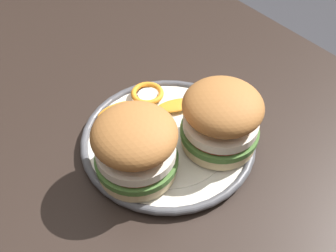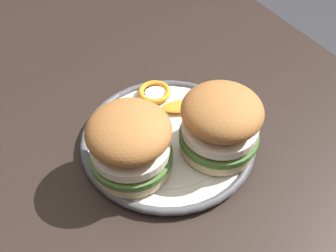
% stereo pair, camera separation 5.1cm
% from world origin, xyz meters
% --- Properties ---
extents(dining_table, '(1.48, 0.86, 0.78)m').
position_xyz_m(dining_table, '(0.00, 0.00, 0.68)').
color(dining_table, black).
rests_on(dining_table, ground).
extents(dinner_plate, '(0.27, 0.27, 0.02)m').
position_xyz_m(dinner_plate, '(-0.07, 0.03, 0.79)').
color(dinner_plate, silver).
rests_on(dinner_plate, dining_table).
extents(sandwich_half_left, '(0.14, 0.14, 0.10)m').
position_xyz_m(sandwich_half_left, '(-0.02, 0.09, 0.85)').
color(sandwich_half_left, beige).
rests_on(sandwich_half_left, dinner_plate).
extents(sandwich_half_right, '(0.13, 0.13, 0.10)m').
position_xyz_m(sandwich_half_right, '(-0.05, -0.04, 0.85)').
color(sandwich_half_right, beige).
rests_on(sandwich_half_right, dinner_plate).
extents(orange_peel_curled, '(0.07, 0.07, 0.01)m').
position_xyz_m(orange_peel_curled, '(-0.17, 0.06, 0.80)').
color(orange_peel_curled, orange).
rests_on(orange_peel_curled, dinner_plate).
extents(orange_peel_strip_long, '(0.04, 0.07, 0.01)m').
position_xyz_m(orange_peel_strip_long, '(-0.16, 0.00, 0.80)').
color(orange_peel_strip_long, orange).
rests_on(orange_peel_strip_long, dinner_plate).
extents(orange_peel_strip_short, '(0.05, 0.07, 0.01)m').
position_xyz_m(orange_peel_strip_short, '(-0.11, 0.08, 0.80)').
color(orange_peel_strip_short, orange).
rests_on(orange_peel_strip_short, dinner_plate).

